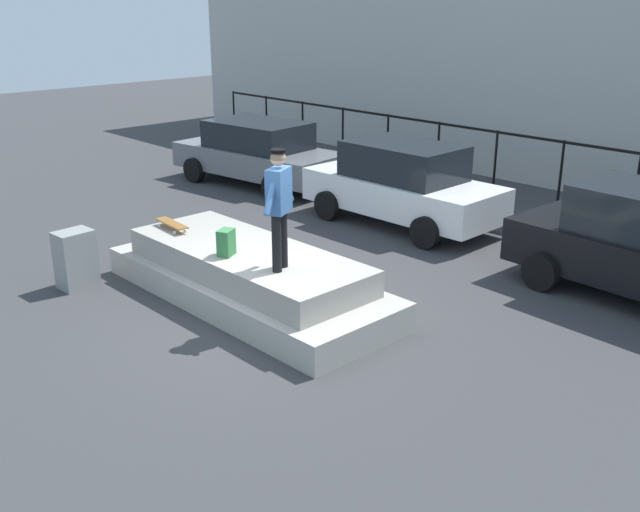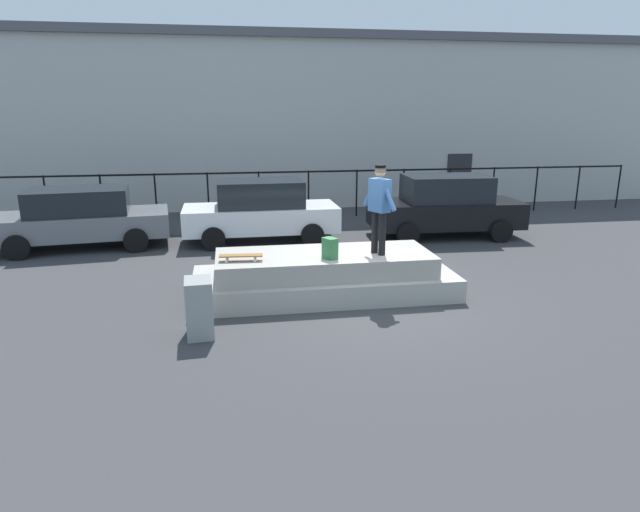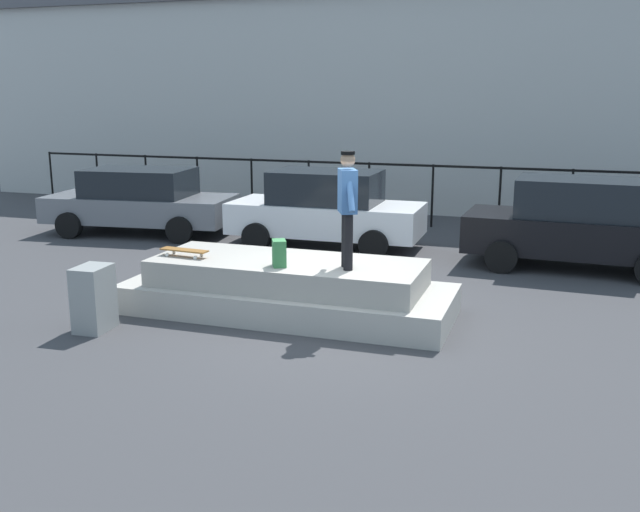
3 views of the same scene
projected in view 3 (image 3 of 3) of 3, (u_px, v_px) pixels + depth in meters
ground_plane at (331, 326)px, 11.02m from camera, size 60.00×60.00×0.00m
concrete_ledge at (287, 289)px, 11.59m from camera, size 5.30×2.03×0.87m
skateboarder at (347, 201)px, 10.72m from camera, size 0.49×0.89×1.77m
skateboard at (184, 250)px, 11.70m from camera, size 0.84×0.28×0.12m
backpack at (279, 253)px, 11.03m from camera, size 0.31×0.34×0.41m
car_grey_sedan_near at (140, 200)px, 17.95m from camera, size 4.80×2.53×1.62m
car_white_sedan_mid at (326, 209)px, 16.36m from camera, size 4.37×2.06×1.75m
car_black_sedan_far at (579, 224)px, 14.36m from camera, size 4.47×2.18×1.82m
utility_box at (94, 298)px, 10.71m from camera, size 0.48×0.63×0.98m
fence_row at (433, 184)px, 18.71m from camera, size 24.06×0.06×1.65m
warehouse_building at (465, 99)px, 23.33m from camera, size 32.04×7.81×6.45m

